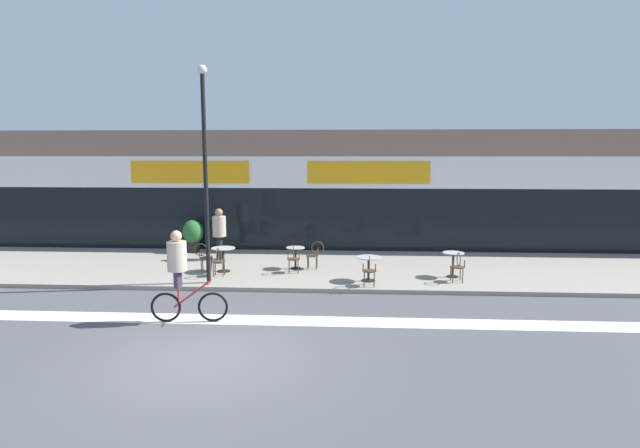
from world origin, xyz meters
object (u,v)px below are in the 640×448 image
bistro_table_1 (295,254)px  planter_pot (193,234)px  bistro_table_0 (223,255)px  cyclist_0 (180,270)px  cafe_chair_3_near (458,265)px  cafe_chair_0_side (204,255)px  cafe_chair_2_near (369,269)px  cafe_chair_1_side (315,253)px  bistro_table_3 (453,260)px  cafe_chair_0_near (218,260)px  pedestrian_near_end (219,229)px  cafe_chair_1_near (294,257)px  lamp_post (205,162)px  bistro_table_2 (369,264)px

bistro_table_1 → planter_pot: 4.89m
bistro_table_0 → cyclist_0: size_ratio=0.36×
bistro_table_1 → cafe_chair_3_near: cafe_chair_3_near is taller
cafe_chair_0_side → cafe_chair_2_near: 5.39m
bistro_table_0 → planter_pot: bearing=122.2°
planter_pot → cafe_chair_1_side: bearing=-27.9°
cafe_chair_0_side → cafe_chair_1_side: size_ratio=1.00×
bistro_table_0 → cyclist_0: cyclist_0 is taller
bistro_table_3 → cafe_chair_0_near: cafe_chair_0_near is taller
cyclist_0 → pedestrian_near_end: size_ratio=1.18×
cafe_chair_3_near → cyclist_0: cyclist_0 is taller
bistro_table_1 → cafe_chair_1_near: 0.63m
bistro_table_0 → pedestrian_near_end: pedestrian_near_end is taller
cyclist_0 → cafe_chair_1_side: bearing=56.6°
bistro_table_3 → cafe_chair_0_near: 7.12m
bistro_table_3 → cyclist_0: cyclist_0 is taller
cafe_chair_0_side → cafe_chair_2_near: size_ratio=1.00×
bistro_table_1 → lamp_post: bearing=-140.4°
cafe_chair_2_near → planter_pot: bearing=57.2°
bistro_table_2 → pedestrian_near_end: size_ratio=0.41×
cafe_chair_0_side → lamp_post: (0.54, -1.37, 2.96)m
bistro_table_1 → cafe_chair_0_side: (-2.86, -0.55, 0.02)m
bistro_table_0 → bistro_table_2: bearing=-11.3°
bistro_table_1 → cafe_chair_0_near: size_ratio=0.78×
cafe_chair_0_side → cyclist_0: (0.77, -4.40, 0.59)m
bistro_table_3 → cyclist_0: bearing=-149.4°
bistro_table_1 → bistro_table_2: size_ratio=0.95×
bistro_table_1 → cafe_chair_1_near: size_ratio=0.78×
cafe_chair_2_near → pedestrian_near_end: pedestrian_near_end is taller
cafe_chair_1_near → planter_pot: 5.25m
pedestrian_near_end → bistro_table_2: bearing=-30.5°
cafe_chair_0_side → pedestrian_near_end: 1.88m
cafe_chair_0_side → lamp_post: size_ratio=0.15×
bistro_table_2 → pedestrian_near_end: 5.82m
cafe_chair_1_near → cafe_chair_3_near: bearing=-106.0°
bistro_table_3 → cafe_chair_0_side: bearing=177.9°
pedestrian_near_end → cafe_chair_3_near: bearing=-22.0°
bistro_table_0 → cafe_chair_0_near: 0.63m
cyclist_0 → pedestrian_near_end: bearing=92.0°
cafe_chair_0_side → bistro_table_1: bearing=3.5°
cafe_chair_2_near → bistro_table_2: bearing=2.3°
bistro_table_3 → cafe_chair_1_side: bearing=169.0°
cafe_chair_3_near → lamp_post: 7.80m
bistro_table_1 → cyclist_0: 5.41m
bistro_table_3 → lamp_post: bearing=-171.4°
bistro_table_1 → pedestrian_near_end: size_ratio=0.39×
cafe_chair_0_near → cafe_chair_2_near: same height
bistro_table_1 → cafe_chair_1_near: (0.01, -0.63, 0.02)m
cafe_chair_3_near → bistro_table_3: bearing=-1.3°
bistro_table_1 → pedestrian_near_end: (-2.81, 1.25, 0.58)m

